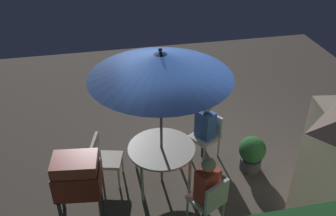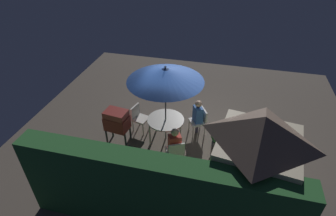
% 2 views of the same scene
% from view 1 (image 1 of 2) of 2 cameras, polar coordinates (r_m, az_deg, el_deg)
% --- Properties ---
extents(ground_plane, '(11.00, 11.00, 0.00)m').
position_cam_1_polar(ground_plane, '(7.34, 2.74, -7.92)').
color(ground_plane, brown).
extents(patio_table, '(1.15, 1.15, 0.77)m').
position_cam_1_polar(patio_table, '(6.45, -0.99, -6.49)').
color(patio_table, '#B2ADA3').
rests_on(patio_table, ground).
extents(patio_umbrella, '(2.21, 2.21, 2.59)m').
position_cam_1_polar(patio_umbrella, '(5.56, -1.15, 6.62)').
color(patio_umbrella, '#4C4C51').
rests_on(patio_umbrella, ground).
extents(bbq_grill, '(0.76, 0.58, 1.20)m').
position_cam_1_polar(bbq_grill, '(5.91, -13.69, -10.14)').
color(bbq_grill, maroon).
rests_on(bbq_grill, ground).
extents(chair_near_shed, '(0.62, 0.62, 0.90)m').
position_cam_1_polar(chair_near_shed, '(5.91, 6.44, -13.58)').
color(chair_near_shed, silver).
rests_on(chair_near_shed, ground).
extents(chair_far_side, '(0.63, 0.63, 0.90)m').
position_cam_1_polar(chair_far_side, '(7.19, 6.06, -3.74)').
color(chair_far_side, silver).
rests_on(chair_far_side, ground).
extents(chair_toward_hedge, '(0.56, 0.56, 0.90)m').
position_cam_1_polar(chair_toward_hedge, '(6.69, -9.82, -7.33)').
color(chair_toward_hedge, silver).
rests_on(chair_toward_hedge, ground).
extents(potted_plant_by_shed, '(0.49, 0.49, 0.70)m').
position_cam_1_polar(potted_plant_by_shed, '(7.08, 12.64, -6.66)').
color(potted_plant_by_shed, '#4C4C51').
rests_on(potted_plant_by_shed, ground).
extents(person_in_red, '(0.41, 0.37, 1.26)m').
position_cam_1_polar(person_in_red, '(5.77, 6.00, -11.31)').
color(person_in_red, '#CC3D33').
rests_on(person_in_red, ground).
extents(person_in_blue, '(0.38, 0.41, 1.26)m').
position_cam_1_polar(person_in_blue, '(6.99, 5.70, -2.28)').
color(person_in_blue, '#3866B2').
rests_on(person_in_blue, ground).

